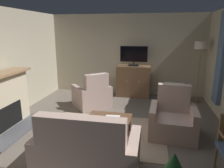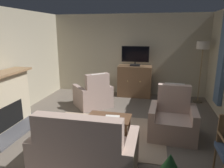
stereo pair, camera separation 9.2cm
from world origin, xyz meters
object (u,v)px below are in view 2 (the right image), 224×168
(floor_lamp, at_px, (203,52))
(tv_cabinet, at_px, (135,82))
(armchair_beside_cabinet, at_px, (172,121))
(sofa_floral, at_px, (85,154))
(fireplace, at_px, (2,103))
(tv_remote, at_px, (103,119))
(cat, at_px, (53,134))
(coffee_table, at_px, (109,119))
(television, at_px, (135,56))
(armchair_angled_to_table, at_px, (93,96))
(folded_newspaper, at_px, (112,117))

(floor_lamp, bearing_deg, tv_cabinet, 173.46)
(armchair_beside_cabinet, height_order, floor_lamp, floor_lamp)
(sofa_floral, height_order, armchair_beside_cabinet, sofa_floral)
(fireplace, bearing_deg, tv_cabinet, 49.80)
(tv_cabinet, relative_size, tv_remote, 6.51)
(cat, xyz_separation_m, floor_lamp, (3.32, 3.08, 1.45))
(coffee_table, height_order, cat, coffee_table)
(television, relative_size, armchair_beside_cabinet, 0.83)
(sofa_floral, xyz_separation_m, armchair_angled_to_table, (-0.76, 2.93, -0.02))
(fireplace, distance_m, television, 4.09)
(tv_cabinet, relative_size, armchair_beside_cabinet, 1.04)
(television, height_order, sofa_floral, television)
(tv_cabinet, height_order, sofa_floral, sofa_floral)
(armchair_angled_to_table, bearing_deg, floor_lamp, 18.88)
(armchair_angled_to_table, xyz_separation_m, floor_lamp, (3.07, 1.05, 1.23))
(armchair_angled_to_table, bearing_deg, tv_cabinet, 50.16)
(coffee_table, height_order, sofa_floral, sofa_floral)
(armchair_angled_to_table, bearing_deg, coffee_table, -62.72)
(television, xyz_separation_m, cat, (-1.32, -3.26, -1.28))
(fireplace, height_order, sofa_floral, fireplace)
(folded_newspaper, height_order, sofa_floral, sofa_floral)
(cat, bearing_deg, tv_remote, 15.98)
(fireplace, xyz_separation_m, armchair_angled_to_table, (1.55, 1.81, -0.28))
(television, bearing_deg, floor_lamp, -5.04)
(folded_newspaper, bearing_deg, tv_remote, -146.98)
(television, height_order, floor_lamp, floor_lamp)
(fireplace, xyz_separation_m, coffee_table, (2.38, 0.20, -0.24))
(tv_remote, height_order, folded_newspaper, tv_remote)
(tv_cabinet, bearing_deg, coffee_table, -94.72)
(television, distance_m, armchair_beside_cabinet, 3.00)
(armchair_angled_to_table, bearing_deg, folded_newspaper, -60.64)
(fireplace, relative_size, cat, 2.89)
(fireplace, xyz_separation_m, folded_newspaper, (2.45, 0.20, -0.19))
(fireplace, relative_size, tv_remote, 10.48)
(sofa_floral, distance_m, cat, 1.38)
(sofa_floral, xyz_separation_m, floor_lamp, (2.31, 3.98, 1.21))
(television, distance_m, floor_lamp, 2.02)
(tv_remote, relative_size, armchair_beside_cabinet, 0.16)
(fireplace, xyz_separation_m, cat, (1.30, -0.22, -0.50))
(coffee_table, distance_m, armchair_beside_cabinet, 1.34)
(television, height_order, armchair_angled_to_table, television)
(armchair_angled_to_table, height_order, cat, armchair_angled_to_table)
(television, relative_size, cat, 1.44)
(coffee_table, bearing_deg, armchair_beside_cabinet, 10.54)
(fireplace, bearing_deg, cat, -9.44)
(sofa_floral, distance_m, armchair_angled_to_table, 3.03)
(tv_remote, xyz_separation_m, sofa_floral, (0.03, -1.18, -0.07))
(tv_remote, bearing_deg, sofa_floral, -65.44)
(armchair_beside_cabinet, bearing_deg, cat, -164.47)
(tv_cabinet, relative_size, floor_lamp, 0.59)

